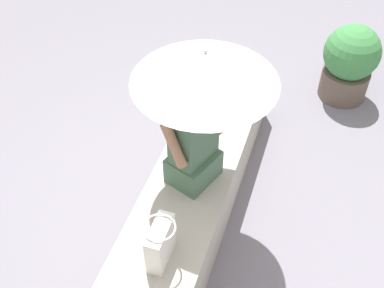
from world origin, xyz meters
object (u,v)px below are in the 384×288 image
(handbag_black, at_px, (160,243))
(tote_bag_canvas, at_px, (221,90))
(parasol, at_px, (205,67))
(person_seated, at_px, (194,139))
(planter_far, at_px, (350,62))
(magazine, at_px, (204,130))

(handbag_black, relative_size, tote_bag_canvas, 0.96)
(parasol, bearing_deg, person_seated, 113.50)
(parasol, height_order, planter_far, parasol)
(magazine, bearing_deg, parasol, -149.47)
(person_seated, relative_size, tote_bag_canvas, 2.64)
(parasol, height_order, handbag_black, parasol)
(person_seated, distance_m, magazine, 0.63)
(tote_bag_canvas, relative_size, magazine, 1.22)
(parasol, bearing_deg, tote_bag_canvas, 6.55)
(parasol, distance_m, planter_far, 2.39)
(handbag_black, bearing_deg, parasol, -3.47)
(handbag_black, distance_m, planter_far, 2.85)
(planter_far, bearing_deg, magazine, 144.53)
(parasol, xyz_separation_m, magazine, (0.47, 0.14, -0.97))
(handbag_black, bearing_deg, magazine, 4.49)
(handbag_black, distance_m, magazine, 1.22)
(handbag_black, bearing_deg, person_seated, 1.41)
(tote_bag_canvas, distance_m, planter_far, 1.52)
(handbag_black, height_order, magazine, handbag_black)
(magazine, bearing_deg, planter_far, -21.25)
(parasol, bearing_deg, magazine, 16.32)
(magazine, distance_m, planter_far, 1.80)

